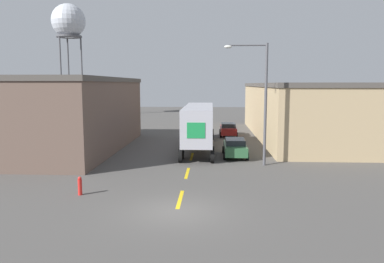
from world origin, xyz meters
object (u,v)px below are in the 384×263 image
(parked_car_right_mid, at_px, (235,147))
(street_lamp, at_px, (261,95))
(water_tower, at_px, (69,22))
(parked_car_right_far, at_px, (228,129))
(semi_truck, at_px, (199,122))
(fire_hydrant, at_px, (80,186))

(parked_car_right_mid, xyz_separation_m, street_lamp, (1.57, -3.19, 4.30))
(parked_car_right_mid, height_order, water_tower, water_tower)
(parked_car_right_far, distance_m, parked_car_right_mid, 12.30)
(parked_car_right_far, height_order, water_tower, water_tower)
(parked_car_right_far, relative_size, water_tower, 0.22)
(parked_car_right_mid, xyz_separation_m, water_tower, (-27.92, 38.28, 16.26))
(parked_car_right_far, relative_size, parked_car_right_mid, 1.00)
(water_tower, bearing_deg, semi_truck, -54.17)
(semi_truck, height_order, parked_car_right_mid, semi_truck)
(parked_car_right_far, bearing_deg, semi_truck, -109.63)
(fire_hydrant, bearing_deg, street_lamp, 37.17)
(water_tower, xyz_separation_m, fire_hydrant, (19.02, -49.41, -16.54))
(parked_car_right_mid, bearing_deg, street_lamp, -63.85)
(water_tower, distance_m, street_lamp, 52.27)
(water_tower, height_order, fire_hydrant, water_tower)
(semi_truck, relative_size, street_lamp, 1.68)
(semi_truck, bearing_deg, parked_car_right_mid, -51.39)
(parked_car_right_mid, bearing_deg, parked_car_right_far, 90.00)
(parked_car_right_far, xyz_separation_m, parked_car_right_mid, (0.00, -12.30, 0.00))
(street_lamp, bearing_deg, parked_car_right_mid, 116.15)
(street_lamp, height_order, fire_hydrant, street_lamp)
(water_tower, bearing_deg, parked_car_right_mid, -53.89)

